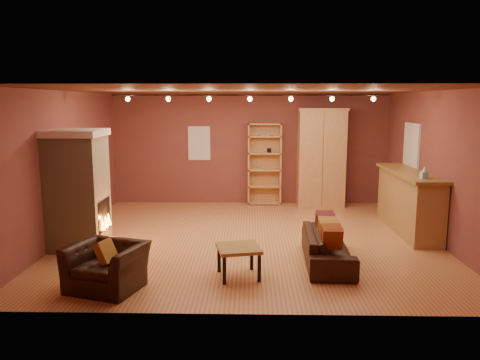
{
  "coord_description": "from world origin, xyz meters",
  "views": [
    {
      "loc": [
        0.02,
        -8.68,
        2.59
      ],
      "look_at": [
        -0.18,
        0.2,
        1.11
      ],
      "focal_mm": 35.0,
      "sensor_mm": 36.0,
      "label": 1
    }
  ],
  "objects_px": {
    "fireplace": "(78,189)",
    "loveseat": "(328,241)",
    "armchair": "(106,259)",
    "coffee_table": "(239,251)",
    "bookcase": "(264,163)",
    "armoire": "(321,157)",
    "bar_counter": "(409,201)"
  },
  "relations": [
    {
      "from": "bookcase",
      "to": "bar_counter",
      "type": "relative_size",
      "value": 0.8
    },
    {
      "from": "fireplace",
      "to": "loveseat",
      "type": "xyz_separation_m",
      "value": [
        4.31,
        -0.76,
        -0.68
      ]
    },
    {
      "from": "bookcase",
      "to": "bar_counter",
      "type": "xyz_separation_m",
      "value": [
        2.83,
        -2.56,
        -0.43
      ]
    },
    {
      "from": "fireplace",
      "to": "bar_counter",
      "type": "bearing_deg",
      "value": 10.75
    },
    {
      "from": "fireplace",
      "to": "loveseat",
      "type": "height_order",
      "value": "fireplace"
    },
    {
      "from": "bookcase",
      "to": "coffee_table",
      "type": "xyz_separation_m",
      "value": [
        -0.52,
        -5.12,
        -0.65
      ]
    },
    {
      "from": "fireplace",
      "to": "armoire",
      "type": "height_order",
      "value": "armoire"
    },
    {
      "from": "armchair",
      "to": "coffee_table",
      "type": "height_order",
      "value": "armchair"
    },
    {
      "from": "bookcase",
      "to": "loveseat",
      "type": "relative_size",
      "value": 1.13
    },
    {
      "from": "bookcase",
      "to": "loveseat",
      "type": "height_order",
      "value": "bookcase"
    },
    {
      "from": "armchair",
      "to": "coffee_table",
      "type": "xyz_separation_m",
      "value": [
        1.84,
        0.49,
        -0.03
      ]
    },
    {
      "from": "armoire",
      "to": "bar_counter",
      "type": "height_order",
      "value": "armoire"
    },
    {
      "from": "loveseat",
      "to": "armoire",
      "type": "bearing_deg",
      "value": -4.34
    },
    {
      "from": "fireplace",
      "to": "loveseat",
      "type": "distance_m",
      "value": 4.43
    },
    {
      "from": "bar_counter",
      "to": "loveseat",
      "type": "height_order",
      "value": "bar_counter"
    },
    {
      "from": "fireplace",
      "to": "armchair",
      "type": "xyz_separation_m",
      "value": [
        1.05,
        -1.87,
        -0.63
      ]
    },
    {
      "from": "fireplace",
      "to": "coffee_table",
      "type": "bearing_deg",
      "value": -25.57
    },
    {
      "from": "armoire",
      "to": "coffee_table",
      "type": "xyz_separation_m",
      "value": [
        -1.93,
        -4.92,
        -0.83
      ]
    },
    {
      "from": "armoire",
      "to": "fireplace",
      "type": "bearing_deg",
      "value": -143.68
    },
    {
      "from": "loveseat",
      "to": "coffee_table",
      "type": "relative_size",
      "value": 2.5
    },
    {
      "from": "fireplace",
      "to": "loveseat",
      "type": "bearing_deg",
      "value": -9.95
    },
    {
      "from": "armoire",
      "to": "coffee_table",
      "type": "bearing_deg",
      "value": -111.39
    },
    {
      "from": "bookcase",
      "to": "coffee_table",
      "type": "height_order",
      "value": "bookcase"
    },
    {
      "from": "fireplace",
      "to": "armoire",
      "type": "bearing_deg",
      "value": 36.32
    },
    {
      "from": "fireplace",
      "to": "armchair",
      "type": "distance_m",
      "value": 2.24
    },
    {
      "from": "fireplace",
      "to": "bookcase",
      "type": "relative_size",
      "value": 1.03
    },
    {
      "from": "fireplace",
      "to": "armoire",
      "type": "relative_size",
      "value": 0.87
    },
    {
      "from": "bar_counter",
      "to": "loveseat",
      "type": "distance_m",
      "value": 2.75
    },
    {
      "from": "bookcase",
      "to": "armchair",
      "type": "xyz_separation_m",
      "value": [
        -2.36,
        -5.61,
        -0.62
      ]
    },
    {
      "from": "armoire",
      "to": "bar_counter",
      "type": "bearing_deg",
      "value": -58.77
    },
    {
      "from": "armoire",
      "to": "bar_counter",
      "type": "distance_m",
      "value": 2.82
    },
    {
      "from": "bar_counter",
      "to": "fireplace",
      "type": "bearing_deg",
      "value": -169.25
    }
  ]
}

